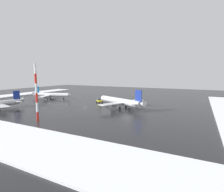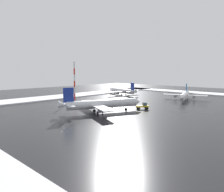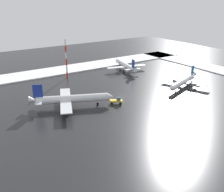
# 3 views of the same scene
# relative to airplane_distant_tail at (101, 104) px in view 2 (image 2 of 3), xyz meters

# --- Properties ---
(ground_plane) EXTENTS (240.00, 240.00, 0.00)m
(ground_plane) POSITION_rel_airplane_distant_tail_xyz_m (-21.52, 1.49, -3.01)
(ground_plane) COLOR #232326
(snow_bank_far) EXTENTS (152.00, 16.00, 0.54)m
(snow_bank_far) POSITION_rel_airplane_distant_tail_xyz_m (-21.52, -48.51, -2.74)
(snow_bank_far) COLOR white
(snow_bank_far) RESTS_ON ground_plane
(snow_bank_left) EXTENTS (14.00, 116.00, 0.54)m
(snow_bank_left) POSITION_rel_airplane_distant_tail_xyz_m (-88.52, 1.49, -2.74)
(snow_bank_left) COLOR white
(snow_bank_left) RESTS_ON ground_plane
(airplane_distant_tail) EXTENTS (29.03, 24.64, 9.11)m
(airplane_distant_tail) POSITION_rel_airplane_distant_tail_xyz_m (0.00, 0.00, 0.00)
(airplane_distant_tail) COLOR silver
(airplane_distant_tail) RESTS_ON ground_plane
(airplane_far_rear) EXTENTS (21.80, 25.99, 7.81)m
(airplane_far_rear) POSITION_rel_airplane_distant_tail_xyz_m (-47.25, -30.27, -0.43)
(airplane_far_rear) COLOR silver
(airplane_far_rear) RESTS_ON ground_plane
(airplane_parked_portside) EXTENTS (25.16, 21.23, 7.71)m
(airplane_parked_portside) POSITION_rel_airplane_distant_tail_xyz_m (-51.41, 6.92, -0.47)
(airplane_parked_portside) COLOR white
(airplane_parked_portside) RESTS_ON ground_plane
(pushback_tug) EXTENTS (5.01, 4.49, 2.50)m
(pushback_tug) POSITION_rel_airplane_distant_tail_xyz_m (-15.61, 6.90, -1.73)
(pushback_tug) COLOR gold
(pushback_tug) RESTS_ON ground_plane
(ground_crew_beside_wing) EXTENTS (0.36, 0.36, 1.71)m
(ground_crew_beside_wing) POSITION_rel_airplane_distant_tail_xyz_m (1.70, 2.52, -2.04)
(ground_crew_beside_wing) COLOR black
(ground_crew_beside_wing) RESTS_ON ground_plane
(ground_crew_mid_apron) EXTENTS (0.36, 0.36, 1.71)m
(ground_crew_mid_apron) POSITION_rel_airplane_distant_tail_xyz_m (-9.07, -3.03, -2.04)
(ground_crew_mid_apron) COLOR black
(ground_crew_mid_apron) RESTS_ON ground_plane
(antenna_mast) EXTENTS (0.70, 0.70, 19.06)m
(antenna_mast) POSITION_rel_airplane_distant_tail_xyz_m (-14.86, -34.31, 6.52)
(antenna_mast) COLOR red
(antenna_mast) RESTS_ON ground_plane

